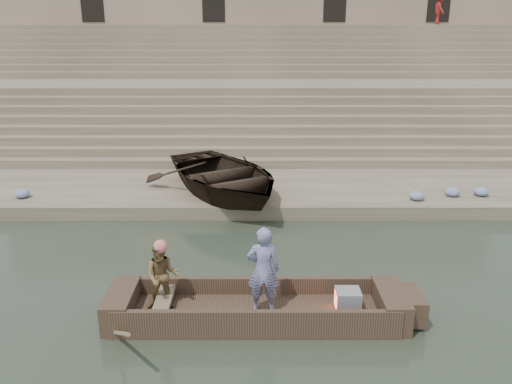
{
  "coord_description": "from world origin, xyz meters",
  "views": [
    {
      "loc": [
        0.42,
        -7.71,
        5.44
      ],
      "look_at": [
        0.44,
        4.41,
        1.4
      ],
      "focal_mm": 36.35,
      "sensor_mm": 36.0,
      "label": 1
    }
  ],
  "objects_px": {
    "main_rowboat": "(256,314)",
    "rowing_man": "(162,276)",
    "standing_man": "(263,270)",
    "television": "(347,300)",
    "beached_rowboat": "(224,176)",
    "pedestrian": "(439,9)"
  },
  "relations": [
    {
      "from": "pedestrian",
      "to": "rowing_man",
      "type": "bearing_deg",
      "value": 148.64
    },
    {
      "from": "standing_man",
      "to": "beached_rowboat",
      "type": "distance_m",
      "value": 6.51
    },
    {
      "from": "standing_man",
      "to": "beached_rowboat",
      "type": "bearing_deg",
      "value": -80.2
    },
    {
      "from": "standing_man",
      "to": "rowing_man",
      "type": "distance_m",
      "value": 1.9
    },
    {
      "from": "beached_rowboat",
      "to": "pedestrian",
      "type": "relative_size",
      "value": 3.38
    },
    {
      "from": "main_rowboat",
      "to": "rowing_man",
      "type": "height_order",
      "value": "rowing_man"
    },
    {
      "from": "beached_rowboat",
      "to": "main_rowboat",
      "type": "bearing_deg",
      "value": -110.59
    },
    {
      "from": "main_rowboat",
      "to": "standing_man",
      "type": "bearing_deg",
      "value": -10.24
    },
    {
      "from": "rowing_man",
      "to": "standing_man",
      "type": "bearing_deg",
      "value": -7.82
    },
    {
      "from": "main_rowboat",
      "to": "television",
      "type": "xyz_separation_m",
      "value": [
        1.72,
        0.0,
        0.31
      ]
    },
    {
      "from": "main_rowboat",
      "to": "pedestrian",
      "type": "relative_size",
      "value": 3.17
    },
    {
      "from": "main_rowboat",
      "to": "pedestrian",
      "type": "xyz_separation_m",
      "value": [
        9.82,
        20.69,
        5.88
      ]
    },
    {
      "from": "main_rowboat",
      "to": "beached_rowboat",
      "type": "relative_size",
      "value": 0.94
    },
    {
      "from": "rowing_man",
      "to": "pedestrian",
      "type": "bearing_deg",
      "value": 56.06
    },
    {
      "from": "television",
      "to": "beached_rowboat",
      "type": "relative_size",
      "value": 0.09
    },
    {
      "from": "standing_man",
      "to": "television",
      "type": "height_order",
      "value": "standing_man"
    },
    {
      "from": "main_rowboat",
      "to": "television",
      "type": "relative_size",
      "value": 10.87
    },
    {
      "from": "television",
      "to": "pedestrian",
      "type": "bearing_deg",
      "value": 68.61
    },
    {
      "from": "television",
      "to": "beached_rowboat",
      "type": "distance_m",
      "value": 6.95
    },
    {
      "from": "main_rowboat",
      "to": "rowing_man",
      "type": "xyz_separation_m",
      "value": [
        -1.76,
        0.08,
        0.77
      ]
    },
    {
      "from": "standing_man",
      "to": "pedestrian",
      "type": "bearing_deg",
      "value": -115.0
    },
    {
      "from": "standing_man",
      "to": "television",
      "type": "bearing_deg",
      "value": -179.08
    }
  ]
}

